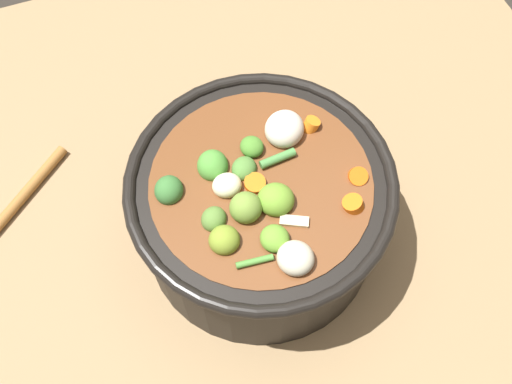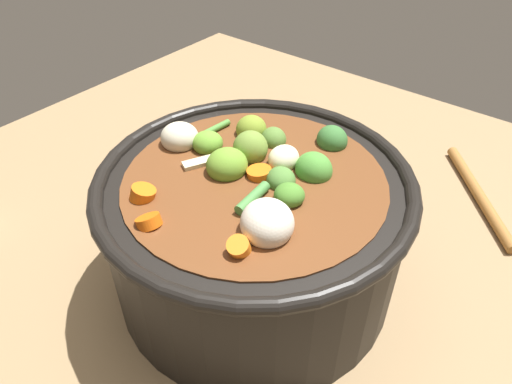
% 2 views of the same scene
% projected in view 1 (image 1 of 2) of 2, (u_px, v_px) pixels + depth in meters
% --- Properties ---
extents(ground_plane, '(1.10, 1.10, 0.00)m').
position_uv_depth(ground_plane, '(260.00, 234.00, 0.80)').
color(ground_plane, '#8C704C').
extents(cooking_pot, '(0.32, 0.32, 0.17)m').
position_uv_depth(cooking_pot, '(260.00, 208.00, 0.73)').
color(cooking_pot, black).
rests_on(cooking_pot, ground_plane).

